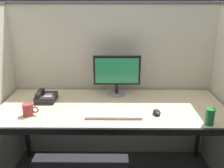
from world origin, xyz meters
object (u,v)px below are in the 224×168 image
monitor_center (117,73)px  coffee_mug (28,110)px  computer_mouse (157,112)px  desk (112,112)px  desk_phone (46,97)px  soda_can (210,117)px  keyboard_main (114,114)px

monitor_center → coffee_mug: monitor_center is taller
computer_mouse → desk: bearing=158.3°
desk → coffee_mug: coffee_mug is taller
computer_mouse → desk_phone: desk_phone is taller
soda_can → computer_mouse: bearing=155.3°
coffee_mug → monitor_center: bearing=32.6°
monitor_center → soda_can: size_ratio=3.52×
desk_phone → computer_mouse: bearing=-15.7°
desk → coffee_mug: bearing=-165.5°
desk → desk_phone: 0.61m
keyboard_main → desk_phone: 0.67m
keyboard_main → coffee_mug: size_ratio=3.41×
desk_phone → desk: bearing=-11.9°
coffee_mug → desk_phone: (0.06, 0.29, -0.01)m
keyboard_main → soda_can: bearing=-11.2°
desk → monitor_center: 0.38m
coffee_mug → desk_phone: bearing=78.7°
monitor_center → coffee_mug: bearing=-147.4°
monitor_center → soda_can: (0.66, -0.58, -0.15)m
monitor_center → desk_phone: (-0.63, -0.15, -0.18)m
desk → keyboard_main: bearing=-84.1°
desk_phone → coffee_mug: bearing=-101.3°
coffee_mug → soda_can: soda_can is taller
soda_can → desk_phone: 1.37m
coffee_mug → keyboard_main: bearing=0.0°
keyboard_main → desk_phone: size_ratio=2.26×
monitor_center → soda_can: 0.89m
soda_can → desk_phone: (-1.30, 0.43, -0.03)m
desk → soda_can: soda_can is taller
monitor_center → computer_mouse: bearing=-53.1°
desk → keyboard_main: 0.18m
desk_phone → monitor_center: bearing=13.3°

